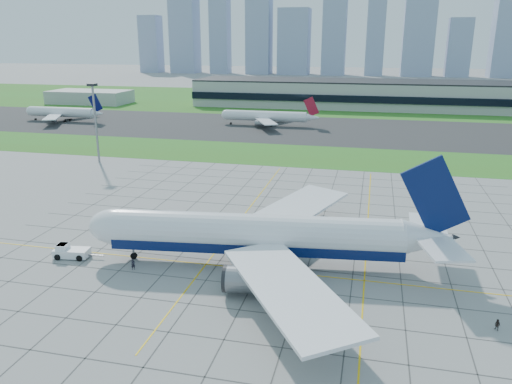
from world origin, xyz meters
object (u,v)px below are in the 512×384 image
pushback_tug (70,252)px  distant_jet_0 (63,112)px  distant_jet_1 (267,116)px  light_mast (95,113)px  crew_near (133,264)px  airliner (258,235)px  crew_far (497,325)px

pushback_tug → distant_jet_0: bearing=117.2°
distant_jet_1 → light_mast: bearing=-114.5°
crew_near → airliner: bearing=-23.5°
crew_near → distant_jet_1: bearing=51.8°
airliner → light_mast: bearing=130.0°
distant_jet_1 → pushback_tug: bearing=-91.6°
crew_far → distant_jet_0: 228.34m
pushback_tug → distant_jet_1: 155.08m
airliner → distant_jet_1: 153.25m
crew_near → crew_far: (58.11, -6.09, -0.13)m
crew_near → distant_jet_1: 157.39m
pushback_tug → crew_far: bearing=-13.3°
light_mast → crew_near: light_mast is taller
airliner → crew_near: airliner is taller
crew_near → distant_jet_0: bearing=85.5°
airliner → distant_jet_1: airliner is taller
crew_far → distant_jet_0: bearing=-178.6°
pushback_tug → distant_jet_1: bearing=81.6°
crew_near → distant_jet_0: distant_jet_0 is taller
pushback_tug → distant_jet_0: 174.66m
light_mast → crew_far: light_mast is taller
crew_far → distant_jet_0: (-169.47, 152.99, 3.64)m
crew_near → distant_jet_1: distant_jet_1 is taller
pushback_tug → crew_near: 13.95m
crew_near → pushback_tug: bearing=129.8°
light_mast → distant_jet_1: (38.69, 85.09, -11.69)m
crew_far → pushback_tug: bearing=-143.0°
crew_far → crew_near: bearing=-142.5°
light_mast → crew_near: 87.98m
crew_far → distant_jet_0: size_ratio=0.04×
pushback_tug → airliner: bearing=1.1°
airliner → crew_near: size_ratio=34.44×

